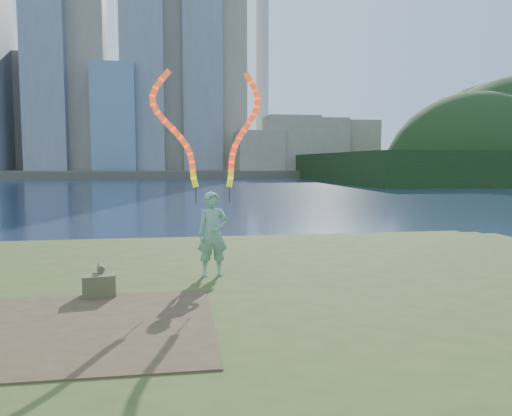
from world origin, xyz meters
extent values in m
plane|color=#18253E|center=(0.00, 0.00, 0.00)|extent=(320.00, 320.00, 0.00)
cube|color=#3A491A|center=(0.00, -2.50, 0.15)|extent=(20.00, 18.00, 0.30)
cube|color=#3A491A|center=(0.00, -2.20, 0.40)|extent=(17.00, 15.00, 0.30)
cube|color=#3A491A|center=(0.00, -2.00, 0.65)|extent=(14.00, 12.00, 0.30)
cube|color=#47331E|center=(-2.20, -3.20, 0.81)|extent=(3.20, 3.00, 0.02)
cube|color=#4C4738|center=(0.00, 95.00, 0.60)|extent=(320.00, 40.00, 1.20)
cylinder|color=silver|center=(18.00, 102.00, 30.20)|extent=(2.80, 2.80, 58.00)
imported|color=#1C6B38|center=(-0.41, -0.65, 1.54)|extent=(0.57, 0.40, 1.49)
cylinder|color=black|center=(-0.70, -0.58, 2.23)|extent=(0.02, 0.02, 0.30)
cylinder|color=black|center=(-0.10, -0.53, 2.23)|extent=(0.02, 0.02, 0.30)
cube|color=#494F2B|center=(-2.19, -1.78, 0.97)|extent=(0.51, 0.38, 0.34)
cylinder|color=#494F2B|center=(-2.19, -1.56, 1.19)|extent=(0.16, 0.33, 0.11)
camera|label=1|loc=(-1.01, -9.33, 2.81)|focal=35.00mm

